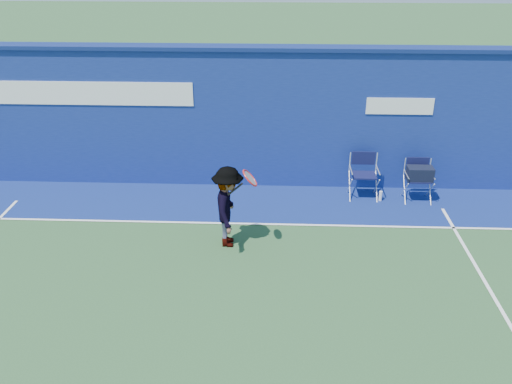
{
  "coord_description": "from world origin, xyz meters",
  "views": [
    {
      "loc": [
        1.04,
        -6.1,
        5.21
      ],
      "look_at": [
        0.68,
        2.6,
        1.0
      ],
      "focal_mm": 38.0,
      "sensor_mm": 36.0,
      "label": 1
    }
  ],
  "objects_px": {
    "directors_chair_right": "(418,184)",
    "tennis_player": "(228,207)",
    "water_bottle": "(380,196)",
    "directors_chair_left": "(363,184)"
  },
  "relations": [
    {
      "from": "directors_chair_right",
      "to": "water_bottle",
      "type": "relative_size",
      "value": 4.03
    },
    {
      "from": "directors_chair_left",
      "to": "tennis_player",
      "type": "height_order",
      "value": "tennis_player"
    },
    {
      "from": "directors_chair_left",
      "to": "directors_chair_right",
      "type": "bearing_deg",
      "value": -5.72
    },
    {
      "from": "directors_chair_left",
      "to": "directors_chair_right",
      "type": "xyz_separation_m",
      "value": [
        1.13,
        -0.11,
        0.07
      ]
    },
    {
      "from": "directors_chair_left",
      "to": "water_bottle",
      "type": "distance_m",
      "value": 0.45
    },
    {
      "from": "water_bottle",
      "to": "directors_chair_right",
      "type": "bearing_deg",
      "value": 4.84
    },
    {
      "from": "directors_chair_left",
      "to": "tennis_player",
      "type": "xyz_separation_m",
      "value": [
        -2.72,
        -2.07,
        0.46
      ]
    },
    {
      "from": "water_bottle",
      "to": "tennis_player",
      "type": "height_order",
      "value": "tennis_player"
    },
    {
      "from": "directors_chair_right",
      "to": "tennis_player",
      "type": "xyz_separation_m",
      "value": [
        -3.85,
        -1.95,
        0.39
      ]
    },
    {
      "from": "water_bottle",
      "to": "tennis_player",
      "type": "bearing_deg",
      "value": -148.5
    }
  ]
}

